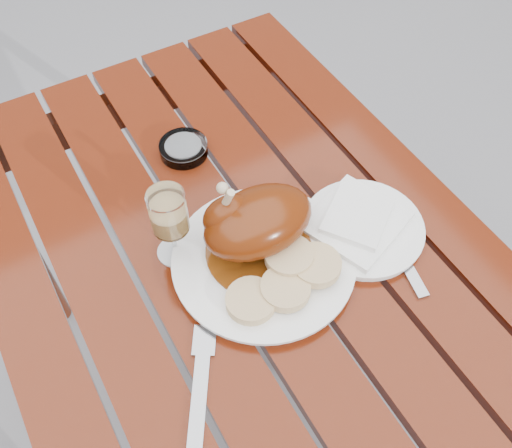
{
  "coord_description": "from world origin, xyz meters",
  "views": [
    {
      "loc": [
        -0.25,
        -0.45,
        1.55
      ],
      "look_at": [
        0.04,
        0.04,
        0.78
      ],
      "focal_mm": 40.0,
      "sensor_mm": 36.0,
      "label": 1
    }
  ],
  "objects_px": {
    "dinner_plate": "(264,261)",
    "side_plate": "(363,229)",
    "wine_glass": "(171,226)",
    "table": "(250,355)",
    "ashtray": "(184,149)"
  },
  "relations": [
    {
      "from": "dinner_plate",
      "to": "wine_glass",
      "type": "bearing_deg",
      "value": 140.29
    },
    {
      "from": "table",
      "to": "dinner_plate",
      "type": "height_order",
      "value": "dinner_plate"
    },
    {
      "from": "dinner_plate",
      "to": "table",
      "type": "bearing_deg",
      "value": 142.09
    },
    {
      "from": "side_plate",
      "to": "ashtray",
      "type": "bearing_deg",
      "value": 119.85
    },
    {
      "from": "dinner_plate",
      "to": "side_plate",
      "type": "height_order",
      "value": "dinner_plate"
    },
    {
      "from": "table",
      "to": "wine_glass",
      "type": "distance_m",
      "value": 0.47
    },
    {
      "from": "table",
      "to": "wine_glass",
      "type": "xyz_separation_m",
      "value": [
        -0.09,
        0.08,
        0.45
      ]
    },
    {
      "from": "table",
      "to": "dinner_plate",
      "type": "xyz_separation_m",
      "value": [
        0.02,
        -0.02,
        0.38
      ]
    },
    {
      "from": "side_plate",
      "to": "ashtray",
      "type": "distance_m",
      "value": 0.37
    },
    {
      "from": "table",
      "to": "dinner_plate",
      "type": "distance_m",
      "value": 0.39
    },
    {
      "from": "table",
      "to": "wine_glass",
      "type": "height_order",
      "value": "wine_glass"
    },
    {
      "from": "table",
      "to": "dinner_plate",
      "type": "bearing_deg",
      "value": -37.91
    },
    {
      "from": "dinner_plate",
      "to": "wine_glass",
      "type": "height_order",
      "value": "wine_glass"
    },
    {
      "from": "table",
      "to": "wine_glass",
      "type": "bearing_deg",
      "value": 139.9
    },
    {
      "from": "ashtray",
      "to": "dinner_plate",
      "type": "bearing_deg",
      "value": -89.37
    }
  ]
}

